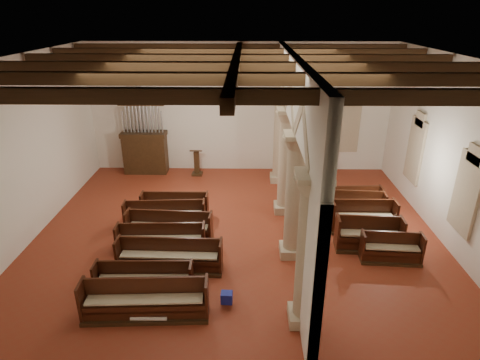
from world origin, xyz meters
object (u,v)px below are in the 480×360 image
pipe_organ (145,145)px  lectern (197,164)px  nave_pew_0 (146,305)px  aisle_pew_0 (391,252)px  processional_banner (329,162)px

pipe_organ → lectern: (2.48, -0.33, -0.82)m
nave_pew_0 → aisle_pew_0: 7.54m
lectern → aisle_pew_0: lectern is taller
processional_banner → nave_pew_0: size_ratio=0.78×
lectern → processional_banner: 6.16m
nave_pew_0 → aisle_pew_0: nave_pew_0 is taller
lectern → aisle_pew_0: (6.89, -6.97, -0.23)m
pipe_organ → nave_pew_0: pipe_organ is taller
processional_banner → nave_pew_0: processional_banner is taller
lectern → nave_pew_0: 9.58m
pipe_organ → aisle_pew_0: size_ratio=2.32×
processional_banner → lectern: bearing=-176.5°
lectern → nave_pew_0: (-0.20, -9.57, -0.20)m
lectern → nave_pew_0: size_ratio=0.41×
lectern → nave_pew_0: bearing=-89.8°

